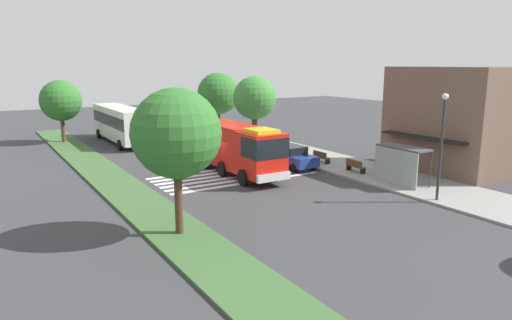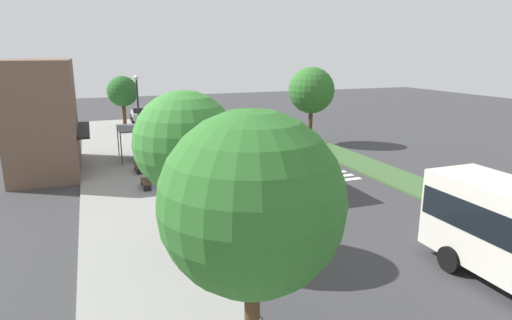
# 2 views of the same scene
# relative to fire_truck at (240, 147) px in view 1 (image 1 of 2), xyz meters

# --- Properties ---
(ground_plane) EXTENTS (120.00, 120.00, 0.00)m
(ground_plane) POSITION_rel_fire_truck_xyz_m (-0.92, -0.48, -2.06)
(ground_plane) COLOR #38383A
(sidewalk) EXTENTS (60.00, 5.34, 0.14)m
(sidewalk) POSITION_rel_fire_truck_xyz_m (-0.92, 8.53, -1.99)
(sidewalk) COLOR gray
(sidewalk) RESTS_ON ground_plane
(median_strip) EXTENTS (60.00, 3.00, 0.14)m
(median_strip) POSITION_rel_fire_truck_xyz_m (-0.92, -8.31, -1.99)
(median_strip) COLOR #3D6033
(median_strip) RESTS_ON ground_plane
(crosswalk) EXTENTS (4.95, 11.40, 0.01)m
(crosswalk) POSITION_rel_fire_truck_xyz_m (-0.14, -0.48, -2.05)
(crosswalk) COLOR silver
(crosswalk) RESTS_ON ground_plane
(fire_truck) EXTENTS (9.53, 2.83, 3.72)m
(fire_truck) POSITION_rel_fire_truck_xyz_m (0.00, 0.00, 0.00)
(fire_truck) COLOR red
(fire_truck) RESTS_ON ground_plane
(parked_car_west) EXTENTS (4.77, 2.18, 1.70)m
(parked_car_west) POSITION_rel_fire_truck_xyz_m (-0.31, 4.66, -1.18)
(parked_car_west) COLOR navy
(parked_car_west) RESTS_ON ground_plane
(transit_bus) EXTENTS (11.73, 2.88, 3.61)m
(transit_bus) POSITION_rel_fire_truck_xyz_m (-18.41, -3.33, 0.08)
(transit_bus) COLOR silver
(transit_bus) RESTS_ON ground_plane
(bus_stop_shelter) EXTENTS (3.50, 1.40, 2.46)m
(bus_stop_shelter) POSITION_rel_fire_truck_xyz_m (7.99, 7.40, -0.17)
(bus_stop_shelter) COLOR #4C4C51
(bus_stop_shelter) RESTS_ON sidewalk
(bench_near_shelter) EXTENTS (1.60, 0.50, 0.90)m
(bench_near_shelter) POSITION_rel_fire_truck_xyz_m (3.99, 7.39, -1.47)
(bench_near_shelter) COLOR #4C3823
(bench_near_shelter) RESTS_ON sidewalk
(bench_west_of_shelter) EXTENTS (1.60, 0.50, 0.90)m
(bench_west_of_shelter) POSITION_rel_fire_truck_xyz_m (0.12, 7.39, -1.47)
(bench_west_of_shelter) COLOR #4C3823
(bench_west_of_shelter) RESTS_ON sidewalk
(street_lamp) EXTENTS (0.36, 0.36, 6.14)m
(street_lamp) POSITION_rel_fire_truck_xyz_m (11.72, 6.46, 1.71)
(street_lamp) COLOR #2D2D30
(street_lamp) RESTS_ON sidewalk
(storefront_building) EXTENTS (8.41, 5.01, 7.67)m
(storefront_building) POSITION_rel_fire_truck_xyz_m (6.94, 13.29, 1.78)
(storefront_building) COLOR brown
(storefront_building) RESTS_ON ground_plane
(sidewalk_tree_far_west) EXTENTS (4.45, 4.45, 6.80)m
(sidewalk_tree_far_west) POSITION_rel_fire_truck_xyz_m (-16.71, 6.86, 2.64)
(sidewalk_tree_far_west) COLOR #47301E
(sidewalk_tree_far_west) RESTS_ON sidewalk
(sidewalk_tree_west) EXTENTS (4.07, 4.07, 6.61)m
(sidewalk_tree_west) POSITION_rel_fire_truck_xyz_m (-9.18, 6.86, 2.62)
(sidewalk_tree_west) COLOR #47301E
(sidewalk_tree_west) RESTS_ON sidewalk
(median_tree_far_west) EXTENTS (4.05, 4.05, 6.17)m
(median_tree_far_west) POSITION_rel_fire_truck_xyz_m (-21.37, -8.31, 2.21)
(median_tree_far_west) COLOR #513823
(median_tree_far_west) RESTS_ON median_strip
(median_tree_west) EXTENTS (4.09, 4.09, 6.74)m
(median_tree_west) POSITION_rel_fire_truck_xyz_m (8.84, -8.31, 2.76)
(median_tree_west) COLOR #47301E
(median_tree_west) RESTS_ON median_strip
(fire_hydrant) EXTENTS (0.28, 0.28, 0.70)m
(fire_hydrant) POSITION_rel_fire_truck_xyz_m (-12.51, 6.36, -1.57)
(fire_hydrant) COLOR gold
(fire_hydrant) RESTS_ON sidewalk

